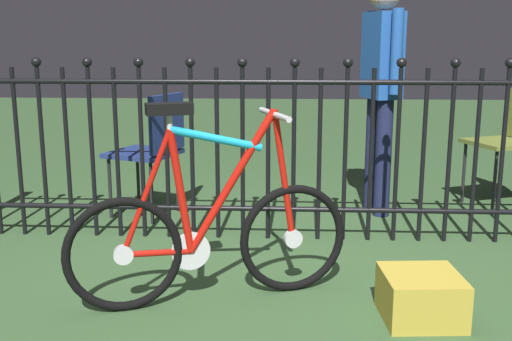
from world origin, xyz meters
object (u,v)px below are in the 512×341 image
Objects in this scene: chair_navy at (153,144)px; chair_olive at (510,135)px; person_visitor at (381,76)px; display_crate at (421,297)px; bicycle at (211,233)px.

chair_navy reaches higher than chair_olive.
person_visitor is (-0.97, -0.23, 0.43)m from chair_olive.
chair_navy is at bearing 134.53° from display_crate.
chair_olive is at bearing 42.23° from bicycle.
chair_olive is 0.52× the size of person_visitor.
display_crate is (1.50, -1.52, -0.41)m from chair_navy.
chair_navy reaches higher than display_crate.
person_visitor is 1.89m from display_crate.
chair_navy is at bearing -173.81° from person_visitor.
bicycle is at bearing 171.04° from display_crate.
chair_navy is 2.57× the size of display_crate.
bicycle is 1.49m from chair_navy.
chair_navy is 2.55m from chair_olive.
display_crate is (-1.02, -1.92, -0.42)m from chair_olive.
bicycle is at bearing -67.77° from chair_navy.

